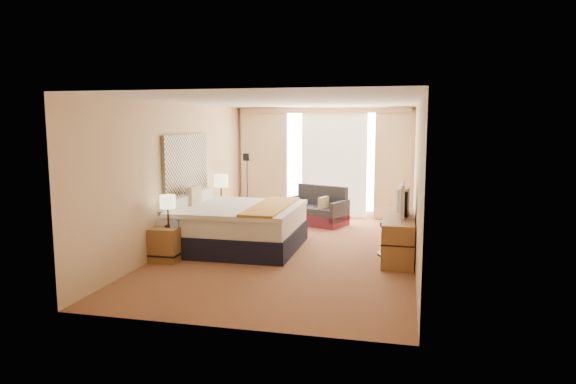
% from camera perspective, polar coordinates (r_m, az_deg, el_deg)
% --- Properties ---
extents(floor, '(4.20, 7.00, 0.02)m').
position_cam_1_polar(floor, '(9.11, 0.47, -6.54)').
color(floor, maroon).
rests_on(floor, ground).
extents(ceiling, '(4.20, 7.00, 0.02)m').
position_cam_1_polar(ceiling, '(8.83, 0.49, 10.02)').
color(ceiling, silver).
rests_on(ceiling, wall_back).
extents(wall_back, '(4.20, 0.02, 2.60)m').
position_cam_1_polar(wall_back, '(12.31, 4.03, 3.32)').
color(wall_back, '#D3AD81').
rests_on(wall_back, ground).
extents(wall_front, '(4.20, 0.02, 2.60)m').
position_cam_1_polar(wall_front, '(5.55, -7.40, -2.22)').
color(wall_front, '#D3AD81').
rests_on(wall_front, ground).
extents(wall_left, '(0.02, 7.00, 2.60)m').
position_cam_1_polar(wall_left, '(9.56, -11.91, 1.88)').
color(wall_left, '#D3AD81').
rests_on(wall_left, ground).
extents(wall_right, '(0.02, 7.00, 2.60)m').
position_cam_1_polar(wall_right, '(8.67, 14.15, 1.22)').
color(wall_right, '#D3AD81').
rests_on(wall_right, ground).
extents(headboard, '(0.06, 1.85, 1.50)m').
position_cam_1_polar(headboard, '(9.72, -11.20, 1.88)').
color(headboard, black).
rests_on(headboard, wall_left).
extents(nightstand_left, '(0.45, 0.52, 0.55)m').
position_cam_1_polar(nightstand_left, '(8.69, -13.26, -5.60)').
color(nightstand_left, olive).
rests_on(nightstand_left, floor).
extents(nightstand_right, '(0.45, 0.52, 0.55)m').
position_cam_1_polar(nightstand_right, '(10.94, -7.47, -2.71)').
color(nightstand_right, olive).
rests_on(nightstand_right, floor).
extents(media_dresser, '(0.50, 1.80, 0.70)m').
position_cam_1_polar(media_dresser, '(8.83, 12.19, -4.86)').
color(media_dresser, olive).
rests_on(media_dresser, floor).
extents(window, '(2.30, 0.02, 2.30)m').
position_cam_1_polar(window, '(12.24, 5.16, 3.38)').
color(window, white).
rests_on(window, wall_back).
extents(curtains, '(4.12, 0.19, 2.56)m').
position_cam_1_polar(curtains, '(12.19, 3.93, 3.79)').
color(curtains, beige).
rests_on(curtains, floor).
extents(bed, '(2.26, 2.07, 1.10)m').
position_cam_1_polar(bed, '(9.31, -5.92, -3.74)').
color(bed, black).
rests_on(bed, floor).
extents(loveseat, '(1.53, 1.19, 0.84)m').
position_cam_1_polar(loveseat, '(11.44, 3.18, -2.17)').
color(loveseat, '#581924').
rests_on(loveseat, floor).
extents(floor_lamp, '(0.20, 0.20, 1.56)m').
position_cam_1_polar(floor_lamp, '(11.51, -4.56, 2.02)').
color(floor_lamp, black).
rests_on(floor_lamp, floor).
extents(desk_chair, '(0.55, 0.55, 1.13)m').
position_cam_1_polar(desk_chair, '(8.89, 12.10, -3.76)').
color(desk_chair, black).
rests_on(desk_chair, floor).
extents(lamp_left, '(0.25, 0.25, 0.53)m').
position_cam_1_polar(lamp_left, '(8.55, -13.23, -1.13)').
color(lamp_left, black).
rests_on(lamp_left, nightstand_left).
extents(lamp_right, '(0.29, 0.29, 0.62)m').
position_cam_1_polar(lamp_right, '(10.75, -7.46, 1.17)').
color(lamp_right, black).
rests_on(lamp_right, nightstand_right).
extents(tissue_box, '(0.15, 0.15, 0.11)m').
position_cam_1_polar(tissue_box, '(8.59, -12.48, -3.47)').
color(tissue_box, '#8FABDD').
rests_on(tissue_box, nightstand_left).
extents(telephone, '(0.21, 0.17, 0.07)m').
position_cam_1_polar(telephone, '(10.80, -7.22, -1.17)').
color(telephone, black).
rests_on(telephone, nightstand_right).
extents(television, '(0.14, 0.97, 0.56)m').
position_cam_1_polar(television, '(8.81, 11.99, -0.72)').
color(television, black).
rests_on(television, media_dresser).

